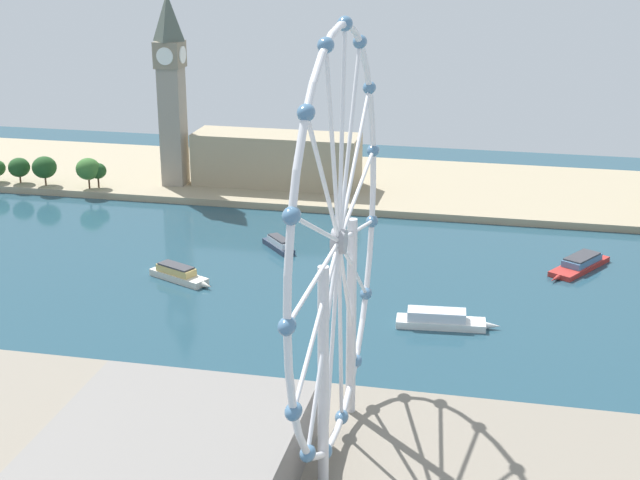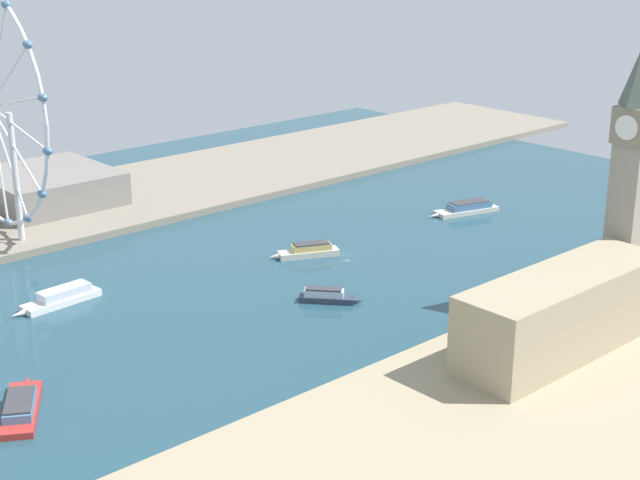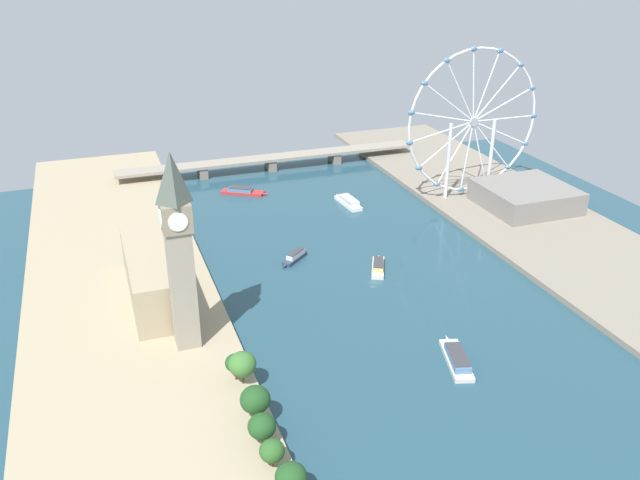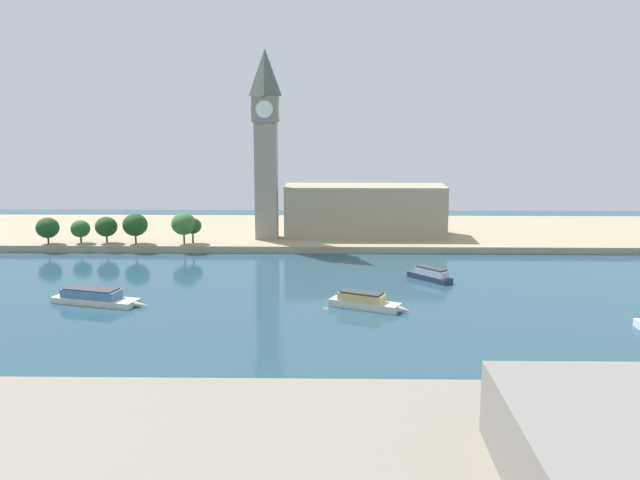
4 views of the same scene
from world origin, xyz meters
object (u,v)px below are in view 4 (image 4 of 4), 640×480
tour_boat_0 (95,297)px  tour_boat_3 (365,302)px  parliament_block (365,210)px  clock_tower (266,142)px  tour_boat_2 (430,275)px

tour_boat_0 → tour_boat_3: 88.54m
parliament_block → tour_boat_3: size_ratio=2.86×
clock_tower → tour_boat_0: clock_tower is taller
tour_boat_0 → tour_boat_3: tour_boat_3 is taller
clock_tower → tour_boat_2: size_ratio=4.58×
clock_tower → tour_boat_3: clock_tower is taller
clock_tower → tour_boat_0: (103.35, -47.53, -45.15)m
tour_boat_3 → tour_boat_0: bearing=-157.2°
tour_boat_0 → tour_boat_3: bearing=13.6°
clock_tower → tour_boat_3: size_ratio=3.25×
tour_boat_0 → tour_boat_2: size_ratio=1.83×
tour_boat_0 → tour_boat_3: size_ratio=1.30×
parliament_block → tour_boat_2: parliament_block is taller
tour_boat_0 → clock_tower: bearing=81.5°
parliament_block → tour_boat_0: size_ratio=2.21×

